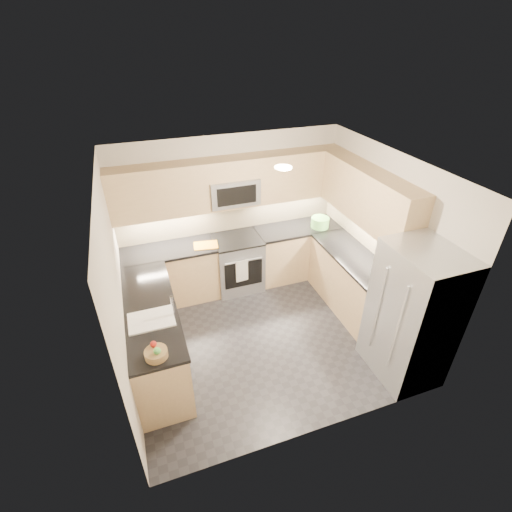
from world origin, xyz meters
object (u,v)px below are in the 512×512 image
Objects in this scene: gas_range at (238,263)px; cutting_board at (206,245)px; refrigerator at (412,315)px; utensil_bowl at (320,222)px; microwave at (233,191)px; fruit_basket at (156,354)px.

cutting_board is (-0.52, -0.07, 0.49)m from gas_range.
refrigerator reaches higher than utensil_bowl.
microwave is 1.60m from utensil_bowl.
cutting_board is at bearing 129.86° from refrigerator.
microwave is at bearing 119.62° from refrigerator.
utensil_bowl is (1.43, -0.22, -0.67)m from microwave.
microwave is 2.53× the size of utensil_bowl.
utensil_bowl is at bearing -0.94° from cutting_board.
utensil_bowl reaches higher than gas_range.
fruit_basket is at bearing -125.56° from gas_range.
fruit_basket is at bearing -145.63° from utensil_bowl.
fruit_basket is (-1.51, -2.23, -0.72)m from microwave.
microwave reaches higher than fruit_basket.
gas_range is 2.48× the size of cutting_board.
gas_range is 3.03× the size of utensil_bowl.
microwave reaches higher than utensil_bowl.
cutting_board reaches higher than gas_range.
gas_range is 2.64m from fruit_basket.
microwave is 0.94m from cutting_board.
cutting_board is (-1.95, 0.03, -0.08)m from utensil_bowl.
gas_range is 2.86m from refrigerator.
microwave is at bearing 90.00° from gas_range.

